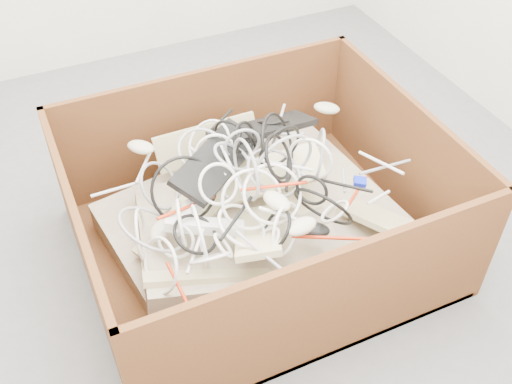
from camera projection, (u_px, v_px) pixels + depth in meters
name	position (u px, v px, depth m)	size (l,w,h in m)	color
ground	(236.00, 212.00, 2.61)	(3.00, 3.00, 0.00)	#59595B
cardboard_box	(254.00, 228.00, 2.36)	(1.32, 1.10, 0.56)	#412510
keyboard_pile	(255.00, 198.00, 2.27)	(1.09, 0.93, 0.36)	beige
mice_scatter	(256.00, 199.00, 2.15)	(0.98, 0.83, 0.19)	#BDB298
power_strip_left	(197.00, 202.00, 2.11)	(0.28, 0.05, 0.04)	silver
power_strip_right	(204.00, 226.00, 2.07)	(0.27, 0.05, 0.04)	silver
vga_plug	(360.00, 182.00, 2.21)	(0.04, 0.04, 0.02)	#0C1EB7
cable_tangle	(240.00, 187.00, 2.12)	(1.18, 0.87, 0.47)	silver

